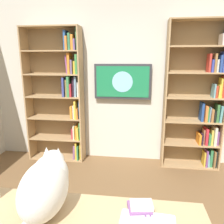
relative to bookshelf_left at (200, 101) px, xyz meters
The scene contains 6 objects.
wall_back 1.25m from the bookshelf_left, ahead, with size 4.52×0.06×2.70m, color beige.
bookshelf_left is the anchor object (origin of this frame).
bookshelf_right 2.20m from the bookshelf_left, ahead, with size 0.93×0.28×2.18m.
wall_mounted_tv 1.23m from the bookshelf_left, ahead, with size 0.91×0.07×0.56m.
cat 2.72m from the bookshelf_left, 57.06° to the left, with size 0.27×0.58×0.38m.
desk_book_stack 2.40m from the bookshelf_left, 67.95° to the left, with size 0.17×0.16×0.06m.
Camera 1 is at (-0.29, 1.38, 1.69)m, focal length 35.20 mm.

